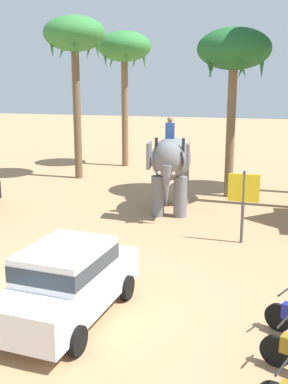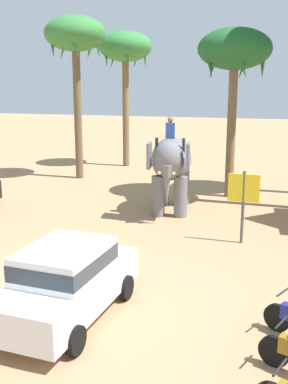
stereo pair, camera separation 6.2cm
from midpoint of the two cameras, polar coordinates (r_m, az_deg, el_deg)
ground_plane at (r=11.94m, az=-11.45°, el=-12.59°), size 120.00×120.00×0.00m
car_sedan_foreground at (r=10.59m, az=-9.17°, el=-10.45°), size 2.09×4.21×1.70m
elephant_with_mahout at (r=18.68m, az=3.41°, el=3.50°), size 2.09×3.98×3.88m
palm_tree_behind_elephant at (r=25.59m, az=-8.29°, el=18.01°), size 3.20×3.20×8.48m
palm_tree_near_hut at (r=21.39m, az=11.07°, el=16.26°), size 3.20×3.20×7.45m
palm_tree_far_back at (r=29.13m, az=-2.24°, el=16.87°), size 3.20×3.20×8.12m
signboard_yellow at (r=15.33m, az=12.17°, el=-0.10°), size 1.00×0.10×2.40m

